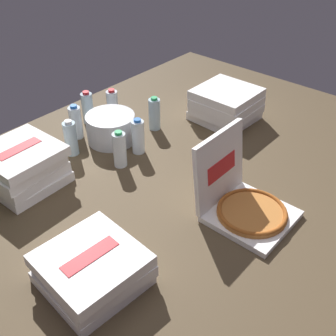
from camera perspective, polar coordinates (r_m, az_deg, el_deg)
The scene contains 13 objects.
ground_plane at distance 1.96m, azimuth 1.41°, elevation -5.24°, with size 3.20×2.40×0.02m, color #4C3D28.
open_pizza_box at distance 1.88m, azimuth 10.27°, elevation -4.46°, with size 0.34×0.39×0.37m.
pizza_stack_left_far at distance 1.60m, azimuth -10.39°, elevation -13.55°, with size 0.38×0.38×0.16m.
pizza_stack_left_mid at distance 2.14m, azimuth -19.64°, elevation 0.20°, with size 0.38×0.37×0.21m.
pizza_stack_right_near at distance 2.59m, azimuth 8.02°, elevation 8.62°, with size 0.36×0.37×0.20m.
ice_bucket at distance 2.39m, azimuth -7.87°, elevation 5.51°, with size 0.28×0.28×0.16m, color #B7BABF.
water_bottle_0 at distance 2.47m, azimuth -1.89°, elevation 7.48°, with size 0.07×0.07×0.21m.
water_bottle_1 at distance 2.26m, azimuth -4.16°, elevation 4.36°, with size 0.07×0.07×0.21m.
water_bottle_2 at distance 2.59m, azimuth -7.66°, elevation 8.54°, with size 0.07×0.07×0.21m.
water_bottle_3 at distance 2.59m, azimuth -11.03°, elevation 8.15°, with size 0.07×0.07×0.21m.
water_bottle_4 at distance 2.44m, azimuth -12.61°, elevation 6.19°, with size 0.07×0.07×0.21m.
water_bottle_5 at distance 2.16m, azimuth -6.70°, elevation 2.57°, with size 0.07×0.07×0.21m.
water_bottle_6 at distance 2.30m, azimuth -13.28°, elevation 4.03°, with size 0.07×0.07×0.21m.
Camera 1 is at (-1.14, -0.93, 1.28)m, focal length 44.13 mm.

